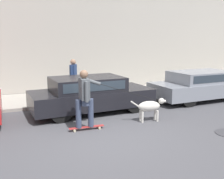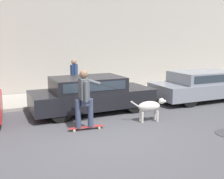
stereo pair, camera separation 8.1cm
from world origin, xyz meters
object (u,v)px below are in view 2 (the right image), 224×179
Objects in this scene: skateboarder at (85,96)px; pedestrian_with_bag at (74,76)px; dog at (150,107)px; parked_car_1 at (91,94)px; parked_car_2 at (204,85)px.

skateboarder is 1.85× the size of pedestrian_with_bag.
skateboarder is at bearing -170.97° from dog.
parked_car_1 is 0.92× the size of parked_car_2.
parked_car_2 is 4.04× the size of dog.
skateboarder is at bearing 111.02° from pedestrian_with_bag.
parked_car_1 is at bearing 179.11° from parked_car_2.
parked_car_1 reaches higher than parked_car_2.
dog is at bearing -155.41° from parked_car_2.
skateboarder is (-0.72, -1.68, 0.32)m from parked_car_1.
dog is (-3.52, -1.68, -0.14)m from parked_car_2.
parked_car_2 is 5.30m from pedestrian_with_bag.
pedestrian_with_bag is (0.70, 3.81, 0.03)m from skateboarder.
pedestrian_with_bag is at bearing 155.37° from parked_car_2.
skateboarder reaches higher than dog.
parked_car_1 is at bearing 122.10° from pedestrian_with_bag.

